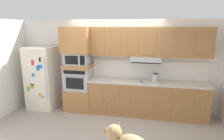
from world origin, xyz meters
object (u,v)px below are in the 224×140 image
object	(u,v)px
microwave	(78,59)
screwdriver	(142,82)
built_in_oven	(79,78)
refrigerator	(43,78)
electric_kettle	(155,78)

from	to	relation	value
microwave	screwdriver	distance (m)	1.83
built_in_oven	microwave	size ratio (longest dim) A/B	1.09
refrigerator	screwdriver	bearing A→B (deg)	-0.85
refrigerator	electric_kettle	bearing A→B (deg)	0.37
refrigerator	screwdriver	world-z (taller)	refrigerator
microwave	screwdriver	size ratio (longest dim) A/B	4.02
screwdriver	refrigerator	bearing A→B (deg)	179.15
built_in_oven	refrigerator	bearing A→B (deg)	-176.35
refrigerator	electric_kettle	distance (m)	3.14
microwave	screwdriver	xyz separation A→B (m)	(1.75, -0.11, -0.53)
built_in_oven	microwave	bearing A→B (deg)	-0.77
built_in_oven	electric_kettle	world-z (taller)	built_in_oven
refrigerator	screwdriver	distance (m)	2.81
built_in_oven	screwdriver	bearing A→B (deg)	-3.59
screwdriver	microwave	bearing A→B (deg)	176.41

